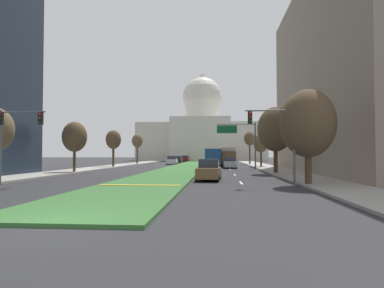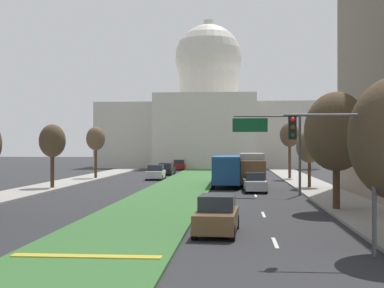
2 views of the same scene
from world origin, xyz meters
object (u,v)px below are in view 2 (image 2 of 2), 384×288
(overhead_guide_sign, at_px, (274,137))
(street_tree_right_mid, at_px, (336,132))
(capitol_building, at_px, (208,120))
(street_tree_right_distant, at_px, (290,136))
(sedan_very_far, at_px, (179,165))
(box_truck_delivery, at_px, (252,169))
(sedan_distant, at_px, (156,173))
(sedan_far_horizon, at_px, (166,169))
(sedan_midblock, at_px, (255,183))
(street_tree_left_far, at_px, (52,141))
(traffic_light_near_right, at_px, (350,150))
(street_tree_right_far, at_px, (309,147))
(street_tree_left_distant, at_px, (96,139))
(city_bus, at_px, (227,168))
(sedan_lead_stopped, at_px, (217,216))

(overhead_guide_sign, distance_m, street_tree_right_mid, 10.57)
(capitol_building, bearing_deg, street_tree_right_mid, -80.70)
(street_tree_right_distant, height_order, sedan_very_far, street_tree_right_distant)
(sedan_very_far, bearing_deg, overhead_guide_sign, -74.63)
(capitol_building, distance_m, box_truck_delivery, 49.82)
(sedan_distant, bearing_deg, sedan_far_horizon, 90.35)
(overhead_guide_sign, distance_m, sedan_midblock, 5.08)
(overhead_guide_sign, height_order, sedan_very_far, overhead_guide_sign)
(street_tree_right_mid, height_order, sedan_distant, street_tree_right_mid)
(street_tree_left_far, distance_m, box_truck_delivery, 19.09)
(traffic_light_near_right, height_order, street_tree_right_distant, street_tree_right_distant)
(street_tree_right_far, height_order, sedan_distant, street_tree_right_far)
(traffic_light_near_right, xyz_separation_m, overhead_guide_sign, (-0.97, 23.64, 0.85))
(street_tree_right_mid, relative_size, street_tree_left_distant, 1.16)
(traffic_light_near_right, height_order, street_tree_left_distant, street_tree_left_distant)
(street_tree_left_far, relative_size, street_tree_right_distant, 0.89)
(traffic_light_near_right, xyz_separation_m, city_bus, (-4.91, 33.13, -2.03))
(street_tree_right_mid, height_order, sedan_lead_stopped, street_tree_right_mid)
(sedan_lead_stopped, distance_m, city_bus, 28.59)
(sedan_distant, height_order, box_truck_delivery, box_truck_delivery)
(sedan_far_horizon, bearing_deg, sedan_distant, -89.65)
(sedan_midblock, bearing_deg, traffic_light_near_right, -84.82)
(sedan_lead_stopped, relative_size, sedan_midblock, 0.94)
(capitol_building, distance_m, sedan_midblock, 56.22)
(street_tree_left_far, distance_m, street_tree_right_far, 23.55)
(street_tree_right_far, bearing_deg, box_truck_delivery, 154.69)
(sedan_far_horizon, height_order, sedan_very_far, sedan_very_far)
(traffic_light_near_right, bearing_deg, sedan_far_horizon, 104.36)
(overhead_guide_sign, relative_size, sedan_distant, 1.40)
(street_tree_right_distant, distance_m, sedan_far_horizon, 18.21)
(street_tree_right_distant, relative_size, sedan_very_far, 1.55)
(street_tree_left_far, xyz_separation_m, street_tree_right_distant, (22.96, 15.86, 0.80))
(street_tree_left_far, relative_size, sedan_very_far, 1.37)
(street_tree_right_mid, bearing_deg, sedan_lead_stopped, -127.71)
(sedan_far_horizon, bearing_deg, sedan_very_far, 89.62)
(traffic_light_near_right, distance_m, overhead_guide_sign, 23.68)
(sedan_lead_stopped, distance_m, sedan_very_far, 64.32)
(sedan_far_horizon, bearing_deg, sedan_midblock, -66.82)
(overhead_guide_sign, bearing_deg, street_tree_right_mid, -73.63)
(traffic_light_near_right, xyz_separation_m, street_tree_right_mid, (2.01, 13.51, 0.99))
(overhead_guide_sign, height_order, street_tree_right_distant, street_tree_right_distant)
(street_tree_left_distant, distance_m, sedan_lead_stopped, 41.56)
(capitol_building, distance_m, traffic_light_near_right, 82.51)
(overhead_guide_sign, height_order, sedan_far_horizon, overhead_guide_sign)
(sedan_lead_stopped, bearing_deg, box_truck_delivery, 85.02)
(city_bus, bearing_deg, sedan_lead_stopped, -90.00)
(street_tree_right_distant, distance_m, sedan_lead_stopped, 40.27)
(street_tree_left_distant, bearing_deg, traffic_light_near_right, -64.37)
(capitol_building, bearing_deg, street_tree_right_distant, -73.17)
(sedan_very_far, bearing_deg, traffic_light_near_right, -79.03)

